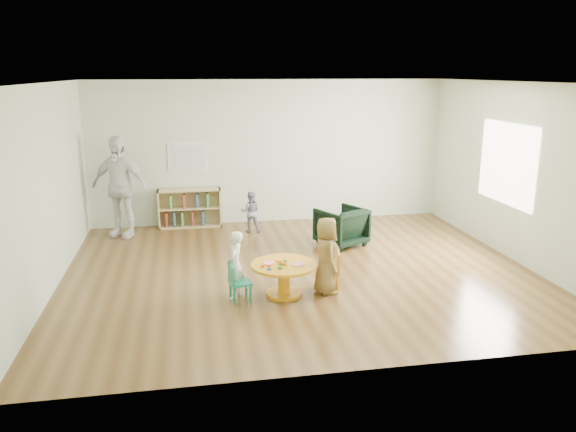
% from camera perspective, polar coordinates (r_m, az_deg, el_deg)
% --- Properties ---
extents(room, '(7.10, 7.00, 2.80)m').
position_cam_1_polar(room, '(8.15, 1.27, 7.03)').
color(room, brown).
rests_on(room, ground).
extents(activity_table, '(0.89, 0.89, 0.49)m').
position_cam_1_polar(activity_table, '(7.60, -0.43, -5.85)').
color(activity_table, orange).
rests_on(activity_table, ground).
extents(kid_chair_left, '(0.31, 0.31, 0.51)m').
position_cam_1_polar(kid_chair_left, '(7.45, -5.17, -6.65)').
color(kid_chair_left, '#188667').
rests_on(kid_chair_left, ground).
extents(kid_chair_right, '(0.36, 0.36, 0.56)m').
position_cam_1_polar(kid_chair_right, '(7.80, 4.48, -5.45)').
color(kid_chair_right, orange).
rests_on(kid_chair_right, ground).
extents(bookshelf, '(1.20, 0.30, 0.75)m').
position_cam_1_polar(bookshelf, '(11.08, -10.01, 0.80)').
color(bookshelf, tan).
rests_on(bookshelf, ground).
extents(alphabet_poster, '(0.74, 0.01, 0.54)m').
position_cam_1_polar(alphabet_poster, '(11.02, -10.17, 5.93)').
color(alphabet_poster, white).
rests_on(alphabet_poster, ground).
extents(armchair, '(0.97, 0.98, 0.67)m').
position_cam_1_polar(armchair, '(9.78, 5.44, -1.08)').
color(armchair, black).
rests_on(armchair, ground).
extents(child_left, '(0.31, 0.39, 0.92)m').
position_cam_1_polar(child_left, '(7.50, -5.41, -4.96)').
color(child_left, white).
rests_on(child_left, ground).
extents(child_right, '(0.37, 0.54, 1.06)m').
position_cam_1_polar(child_right, '(7.63, 3.90, -4.03)').
color(child_right, gold).
rests_on(child_right, ground).
extents(toddler, '(0.42, 0.36, 0.78)m').
position_cam_1_polar(toddler, '(10.56, -3.81, 0.44)').
color(toddler, '#1B2045').
rests_on(toddler, ground).
extents(adult_caretaker, '(1.18, 0.86, 1.85)m').
position_cam_1_polar(adult_caretaker, '(10.61, -16.77, 2.88)').
color(adult_caretaker, white).
rests_on(adult_caretaker, ground).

